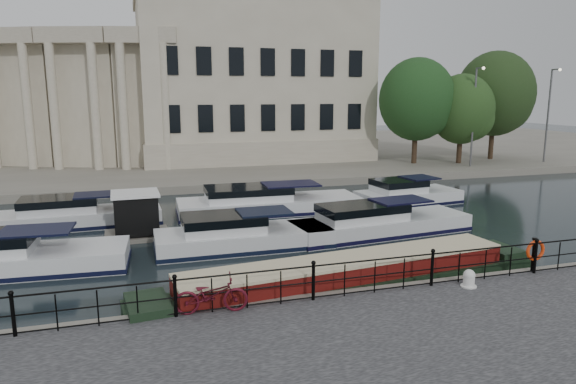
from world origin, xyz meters
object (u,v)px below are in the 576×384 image
object	(u,v)px
life_ring_post	(535,251)
narrowboat	(349,282)
harbour_hut	(136,217)
mooring_bollard	(469,279)
bicycle	(211,295)

from	to	relation	value
life_ring_post	narrowboat	bearing A→B (deg)	167.05
harbour_hut	mooring_bollard	bearing A→B (deg)	-49.44
life_ring_post	narrowboat	distance (m)	6.47
mooring_bollard	harbour_hut	world-z (taller)	harbour_hut
mooring_bollard	narrowboat	world-z (taller)	narrowboat
mooring_bollard	narrowboat	xyz separation A→B (m)	(-3.28, 1.94, -0.45)
mooring_bollard	life_ring_post	xyz separation A→B (m)	(2.95, 0.51, 0.49)
life_ring_post	harbour_hut	xyz separation A→B (m)	(-12.97, 10.52, -0.35)
life_ring_post	narrowboat	size ratio (longest dim) A/B	0.08
life_ring_post	mooring_bollard	bearing A→B (deg)	-170.30
narrowboat	harbour_hut	world-z (taller)	harbour_hut
harbour_hut	narrowboat	bearing A→B (deg)	-55.15
harbour_hut	bicycle	bearing A→B (deg)	-81.55
mooring_bollard	harbour_hut	xyz separation A→B (m)	(-10.02, 11.02, 0.14)
bicycle	harbour_hut	bearing A→B (deg)	15.94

